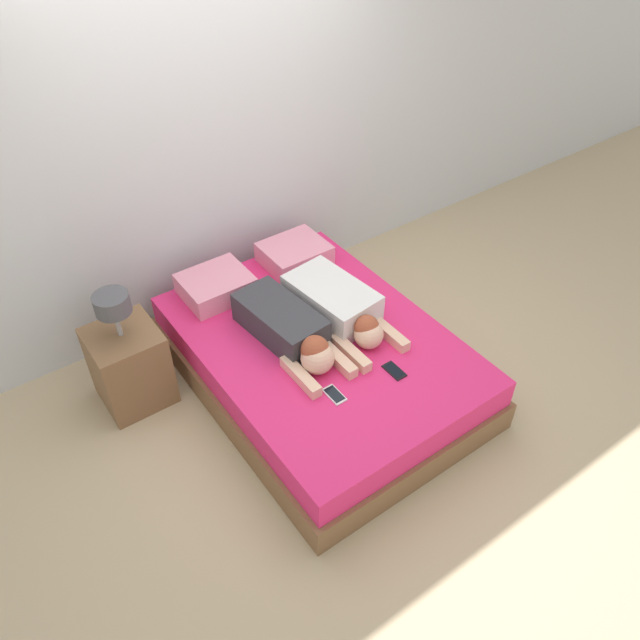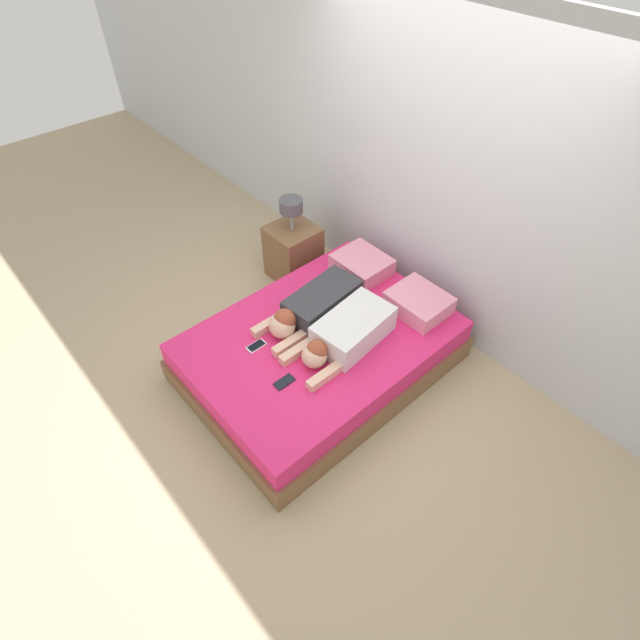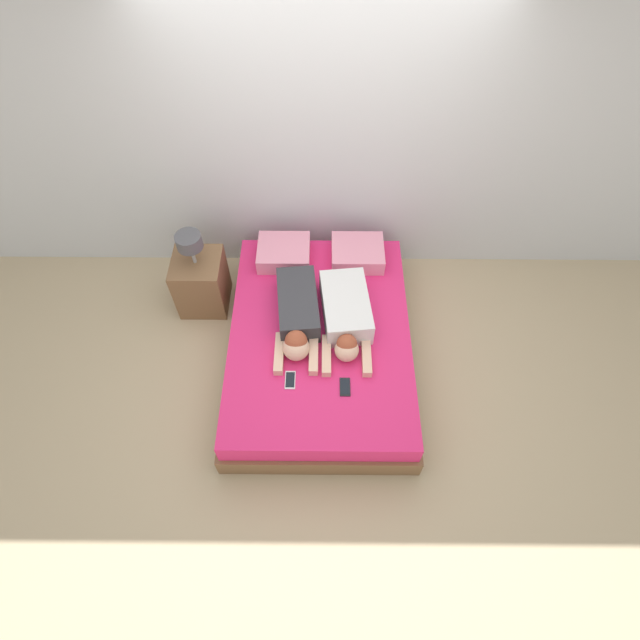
% 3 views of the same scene
% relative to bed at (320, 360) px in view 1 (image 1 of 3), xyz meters
% --- Properties ---
extents(ground_plane, '(12.00, 12.00, 0.00)m').
position_rel_bed_xyz_m(ground_plane, '(0.00, 0.00, -0.20)').
color(ground_plane, tan).
extents(wall_back, '(12.00, 0.06, 2.60)m').
position_rel_bed_xyz_m(wall_back, '(0.00, 1.19, 1.10)').
color(wall_back, silver).
rests_on(wall_back, ground_plane).
extents(bed, '(1.52, 2.08, 0.41)m').
position_rel_bed_xyz_m(bed, '(0.00, 0.00, 0.00)').
color(bed, brown).
rests_on(bed, ground_plane).
extents(pillow_head_left, '(0.46, 0.39, 0.15)m').
position_rel_bed_xyz_m(pillow_head_left, '(-0.33, 0.78, 0.28)').
color(pillow_head_left, pink).
rests_on(pillow_head_left, bed).
extents(pillow_head_right, '(0.46, 0.39, 0.15)m').
position_rel_bed_xyz_m(pillow_head_right, '(0.33, 0.78, 0.28)').
color(pillow_head_right, pink).
rests_on(pillow_head_right, bed).
extents(person_left, '(0.38, 0.94, 0.24)m').
position_rel_bed_xyz_m(person_left, '(-0.18, 0.06, 0.31)').
color(person_left, '#333338').
rests_on(person_left, bed).
extents(person_right, '(0.43, 0.92, 0.23)m').
position_rel_bed_xyz_m(person_right, '(0.21, 0.07, 0.32)').
color(person_right, silver).
rests_on(person_right, bed).
extents(cell_phone_left, '(0.08, 0.15, 0.01)m').
position_rel_bed_xyz_m(cell_phone_left, '(-0.22, -0.46, 0.21)').
color(cell_phone_left, silver).
rests_on(cell_phone_left, bed).
extents(cell_phone_right, '(0.08, 0.15, 0.01)m').
position_rel_bed_xyz_m(cell_phone_right, '(0.19, -0.51, 0.21)').
color(cell_phone_right, black).
rests_on(cell_phone_right, bed).
extents(nightstand, '(0.43, 0.43, 0.87)m').
position_rel_bed_xyz_m(nightstand, '(-1.08, 0.61, 0.11)').
color(nightstand, brown).
rests_on(nightstand, ground_plane).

